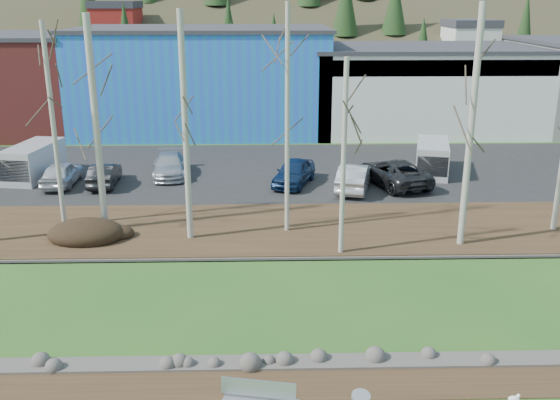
{
  "coord_description": "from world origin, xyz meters",
  "views": [
    {
      "loc": [
        -1.08,
        -13.23,
        10.49
      ],
      "look_at": [
        -0.44,
        11.43,
        2.5
      ],
      "focal_mm": 40.0,
      "sensor_mm": 36.0,
      "label": 1
    }
  ],
  "objects_px": {
    "car_1": "(104,174)",
    "car_3": "(294,172)",
    "car_2": "(169,165)",
    "van_grey": "(32,162)",
    "car_5": "(394,172)",
    "car_4": "(354,177)",
    "car_0": "(62,173)",
    "van_white": "(432,158)",
    "seagull": "(514,399)"
  },
  "relations": [
    {
      "from": "van_grey",
      "to": "seagull",
      "type": "bearing_deg",
      "value": -38.49
    },
    {
      "from": "car_4",
      "to": "van_white",
      "type": "distance_m",
      "value": 6.21
    },
    {
      "from": "car_1",
      "to": "seagull",
      "type": "bearing_deg",
      "value": 124.59
    },
    {
      "from": "car_2",
      "to": "van_white",
      "type": "relative_size",
      "value": 0.95
    },
    {
      "from": "car_2",
      "to": "van_white",
      "type": "bearing_deg",
      "value": -5.94
    },
    {
      "from": "car_3",
      "to": "car_2",
      "type": "bearing_deg",
      "value": -175.64
    },
    {
      "from": "car_2",
      "to": "van_white",
      "type": "distance_m",
      "value": 16.12
    },
    {
      "from": "car_1",
      "to": "car_3",
      "type": "relative_size",
      "value": 0.91
    },
    {
      "from": "car_3",
      "to": "car_5",
      "type": "height_order",
      "value": "car_5"
    },
    {
      "from": "car_5",
      "to": "car_1",
      "type": "bearing_deg",
      "value": -18.91
    },
    {
      "from": "seagull",
      "to": "car_2",
      "type": "bearing_deg",
      "value": 104.08
    },
    {
      "from": "car_1",
      "to": "car_2",
      "type": "distance_m",
      "value": 3.96
    },
    {
      "from": "car_1",
      "to": "car_3",
      "type": "bearing_deg",
      "value": 176.3
    },
    {
      "from": "car_0",
      "to": "car_4",
      "type": "height_order",
      "value": "car_4"
    },
    {
      "from": "car_4",
      "to": "car_3",
      "type": "bearing_deg",
      "value": -4.55
    },
    {
      "from": "seagull",
      "to": "car_5",
      "type": "xyz_separation_m",
      "value": [
        0.79,
        20.44,
        0.74
      ]
    },
    {
      "from": "car_0",
      "to": "car_5",
      "type": "relative_size",
      "value": 0.76
    },
    {
      "from": "car_0",
      "to": "car_5",
      "type": "bearing_deg",
      "value": 178.49
    },
    {
      "from": "car_2",
      "to": "van_grey",
      "type": "relative_size",
      "value": 0.93
    },
    {
      "from": "car_3",
      "to": "car_4",
      "type": "xyz_separation_m",
      "value": [
        3.34,
        -1.17,
        0.02
      ]
    },
    {
      "from": "car_1",
      "to": "car_2",
      "type": "bearing_deg",
      "value": -154.43
    },
    {
      "from": "car_2",
      "to": "car_5",
      "type": "height_order",
      "value": "car_5"
    },
    {
      "from": "car_2",
      "to": "van_white",
      "type": "xyz_separation_m",
      "value": [
        16.12,
        0.07,
        0.31
      ]
    },
    {
      "from": "seagull",
      "to": "car_5",
      "type": "relative_size",
      "value": 0.07
    },
    {
      "from": "car_2",
      "to": "car_3",
      "type": "height_order",
      "value": "car_3"
    },
    {
      "from": "seagull",
      "to": "car_4",
      "type": "xyz_separation_m",
      "value": [
        -1.67,
        19.49,
        0.73
      ]
    },
    {
      "from": "car_2",
      "to": "car_4",
      "type": "relative_size",
      "value": 1.0
    },
    {
      "from": "car_1",
      "to": "car_0",
      "type": "bearing_deg",
      "value": -4.47
    },
    {
      "from": "car_0",
      "to": "van_white",
      "type": "xyz_separation_m",
      "value": [
        22.08,
        1.9,
        0.28
      ]
    },
    {
      "from": "car_3",
      "to": "car_5",
      "type": "bearing_deg",
      "value": 17.29
    },
    {
      "from": "car_1",
      "to": "car_4",
      "type": "relative_size",
      "value": 0.86
    },
    {
      "from": "seagull",
      "to": "car_4",
      "type": "relative_size",
      "value": 0.08
    },
    {
      "from": "car_0",
      "to": "van_grey",
      "type": "height_order",
      "value": "van_grey"
    },
    {
      "from": "car_1",
      "to": "car_4",
      "type": "distance_m",
      "value": 14.39
    },
    {
      "from": "car_2",
      "to": "van_grey",
      "type": "bearing_deg",
      "value": 176.36
    },
    {
      "from": "car_1",
      "to": "van_white",
      "type": "xyz_separation_m",
      "value": [
        19.6,
        1.96,
        0.33
      ]
    },
    {
      "from": "car_1",
      "to": "car_3",
      "type": "xyz_separation_m",
      "value": [
        10.99,
        -0.14,
        0.08
      ]
    },
    {
      "from": "car_0",
      "to": "car_3",
      "type": "xyz_separation_m",
      "value": [
        13.47,
        -0.2,
        0.03
      ]
    },
    {
      "from": "car_0",
      "to": "van_grey",
      "type": "bearing_deg",
      "value": -34.6
    },
    {
      "from": "car_5",
      "to": "car_4",
      "type": "bearing_deg",
      "value": 3.3
    },
    {
      "from": "car_2",
      "to": "car_4",
      "type": "distance_m",
      "value": 11.31
    },
    {
      "from": "van_white",
      "to": "van_grey",
      "type": "bearing_deg",
      "value": -165.29
    },
    {
      "from": "seagull",
      "to": "car_2",
      "type": "xyz_separation_m",
      "value": [
        -12.52,
        22.69,
        0.65
      ]
    },
    {
      "from": "seagull",
      "to": "car_4",
      "type": "distance_m",
      "value": 19.58
    },
    {
      "from": "car_0",
      "to": "car_2",
      "type": "bearing_deg",
      "value": -163.19
    },
    {
      "from": "car_0",
      "to": "car_1",
      "type": "bearing_deg",
      "value": 178.26
    },
    {
      "from": "car_3",
      "to": "van_grey",
      "type": "distance_m",
      "value": 15.71
    },
    {
      "from": "seagull",
      "to": "van_white",
      "type": "height_order",
      "value": "van_white"
    },
    {
      "from": "seagull",
      "to": "car_1",
      "type": "bearing_deg",
      "value": 112.77
    },
    {
      "from": "car_5",
      "to": "seagull",
      "type": "bearing_deg",
      "value": 70.1
    }
  ]
}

